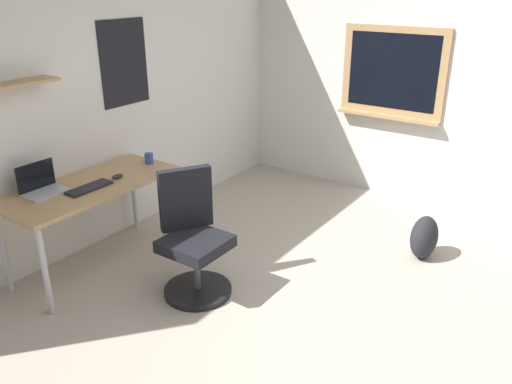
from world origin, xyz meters
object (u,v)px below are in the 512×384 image
at_px(computer_mouse, 117,176).
at_px(coffee_mug, 149,158).
at_px(office_chair, 193,242).
at_px(backpack, 424,237).
at_px(desk, 91,192).
at_px(keyboard, 89,188).
at_px(laptop, 42,186).

bearing_deg(computer_mouse, coffee_mug, 7.01).
relative_size(office_chair, computer_mouse, 9.13).
height_order(computer_mouse, backpack, computer_mouse).
xyz_separation_m(office_chair, backpack, (1.49, -1.29, -0.22)).
bearing_deg(backpack, computer_mouse, 124.84).
xyz_separation_m(coffee_mug, backpack, (1.06, -2.16, -0.59)).
xyz_separation_m(desk, keyboard, (-0.07, -0.08, 0.08)).
bearing_deg(desk, office_chair, -78.59).
bearing_deg(backpack, laptop, 130.49).
bearing_deg(keyboard, laptop, 137.18).
xyz_separation_m(office_chair, laptop, (-0.50, 1.05, 0.38)).
height_order(desk, office_chair, office_chair).
bearing_deg(computer_mouse, backpack, -55.16).
distance_m(computer_mouse, coffee_mug, 0.41).
relative_size(keyboard, backpack, 0.97).
distance_m(keyboard, coffee_mug, 0.69).
height_order(office_chair, keyboard, office_chair).
height_order(keyboard, computer_mouse, computer_mouse).
bearing_deg(desk, computer_mouse, -21.02).
distance_m(desk, keyboard, 0.14).
distance_m(desk, computer_mouse, 0.24).
xyz_separation_m(keyboard, backpack, (1.75, -2.11, -0.55)).
xyz_separation_m(office_chair, computer_mouse, (0.03, 0.82, 0.34)).
bearing_deg(backpack, keyboard, 129.66).
relative_size(laptop, computer_mouse, 2.98).
bearing_deg(desk, coffee_mug, -2.80).
distance_m(office_chair, coffee_mug, 1.04).
distance_m(coffee_mug, backpack, 2.47).
height_order(office_chair, coffee_mug, office_chair).
height_order(coffee_mug, backpack, coffee_mug).
distance_m(office_chair, backpack, 1.98).
bearing_deg(keyboard, backpack, -50.34).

